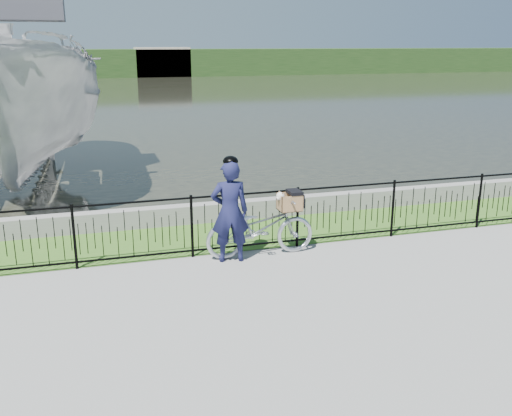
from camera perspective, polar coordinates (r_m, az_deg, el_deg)
name	(u,v)px	position (r m, az deg, el deg)	size (l,w,h in m)	color
ground	(273,285)	(9.17, 1.72, -7.71)	(120.00, 120.00, 0.00)	gray
grass_strip	(233,234)	(11.49, -2.32, -2.64)	(60.00, 2.00, 0.01)	#3A631F
water	(125,98)	(41.21, -12.96, 10.64)	(120.00, 120.00, 0.00)	#28281E
quay_wall	(221,211)	(12.36, -3.47, -0.34)	(60.00, 0.30, 0.40)	gray
fence	(246,222)	(10.40, -1.00, -1.37)	(14.00, 0.06, 1.15)	black
far_treeline	(107,63)	(68.04, -14.68, 13.84)	(120.00, 6.00, 3.00)	#254219
far_building_right	(162,62)	(67.05, -9.35, 14.20)	(6.00, 3.00, 3.20)	#A59B85
bicycle_rig	(261,227)	(10.22, 0.48, -1.92)	(1.99, 0.69, 1.18)	silver
cyclist	(230,210)	(9.86, -2.64, -0.24)	(0.70, 0.50, 1.87)	#16173C
boat_near	(30,104)	(16.76, -21.69, 9.65)	(4.55, 10.71, 5.86)	#AEAEAE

